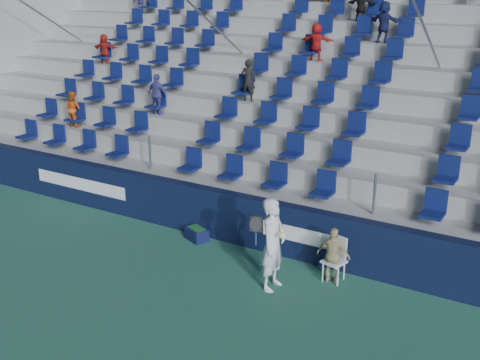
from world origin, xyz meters
name	(u,v)px	position (x,y,z in m)	size (l,w,h in m)	color
ground	(156,301)	(0.00, 0.00, 0.00)	(70.00, 70.00, 0.00)	#2B6650
sponsor_wall	(241,219)	(0.00, 3.15, 0.60)	(24.00, 0.32, 1.20)	black
grandstand	(331,114)	(0.00, 8.24, 2.14)	(24.00, 8.17, 6.63)	#9B9B96
tennis_player	(273,244)	(1.66, 1.65, 0.95)	(0.69, 0.70, 1.90)	silver
line_judge_chair	(336,255)	(2.60, 2.65, 0.53)	(0.50, 0.51, 0.94)	white
line_judge	(333,255)	(2.60, 2.50, 0.59)	(0.69, 0.29, 1.18)	tan
ball_bin	(197,233)	(-0.98, 2.75, 0.17)	(0.64, 0.54, 0.31)	#10143A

